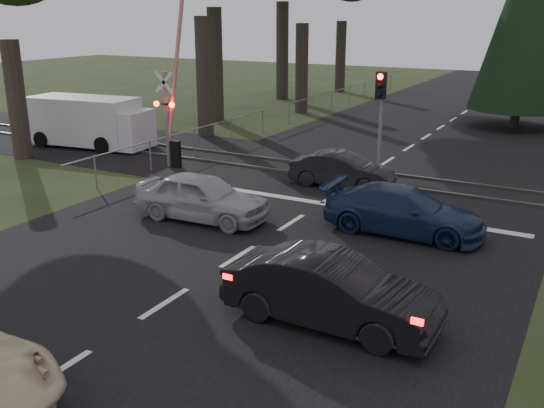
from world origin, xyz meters
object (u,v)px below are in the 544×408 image
Objects in this scene: crossing_signal at (171,117)px; dark_hatchback at (330,291)px; blue_sedan at (403,211)px; silver_car at (202,197)px; traffic_signal_center at (380,110)px; dark_car_far at (342,170)px; white_van at (92,122)px.

crossing_signal reaches higher than dark_hatchback.
blue_sedan is (10.43, -3.02, -1.40)m from crossing_signal.
silver_car is (4.77, -4.79, -1.35)m from crossing_signal.
crossing_signal is 1.53× the size of blue_sedan.
traffic_signal_center is at bearing 14.30° from dark_hatchback.
traffic_signal_center is 6.99m from silver_car.
blue_sedan is (2.16, -3.91, -2.15)m from traffic_signal_center.
traffic_signal_center is 0.90× the size of blue_sedan.
dark_car_far is (-3.36, 3.63, -0.05)m from blue_sedan.
silver_car is (-5.96, 4.08, -0.00)m from dark_hatchback.
dark_hatchback reaches higher than silver_car.
crossing_signal is 7.25m from dark_car_far.
blue_sedan is at bearing -139.41° from dark_car_far.
crossing_signal reaches higher than dark_car_far.
blue_sedan is 4.94m from dark_car_far.
white_van is (-14.02, 0.51, -1.65)m from traffic_signal_center.
dark_hatchback is (2.46, -9.76, -2.09)m from traffic_signal_center.
silver_car is (-3.50, -5.68, -2.10)m from traffic_signal_center.
traffic_signal_center is 1.11× the size of dark_car_far.
dark_hatchback is 0.95× the size of blue_sedan.
crossing_signal is at bearing 73.10° from blue_sedan.
silver_car is at bearing -121.65° from traffic_signal_center.
blue_sedan is at bearing -22.67° from white_van.
traffic_signal_center is at bearing 6.15° from crossing_signal.
dark_hatchback reaches higher than blue_sedan.
dark_hatchback is 1.04× the size of silver_car.
crossing_signal reaches higher than blue_sedan.
blue_sedan is at bearing -16.15° from crossing_signal.
dark_hatchback is 0.72× the size of white_van.
dark_car_far is (7.07, 0.60, -1.45)m from crossing_signal.
dark_car_far is (-1.20, -0.29, -2.19)m from traffic_signal_center.
traffic_signal_center is at bearing -78.79° from dark_car_far.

